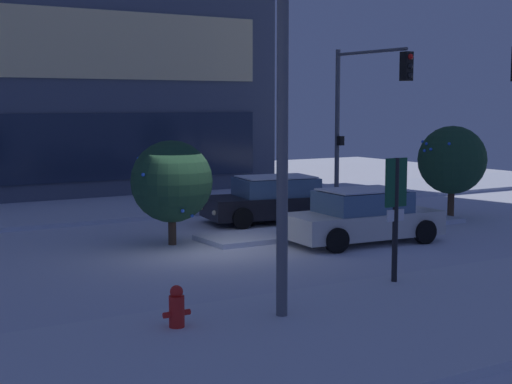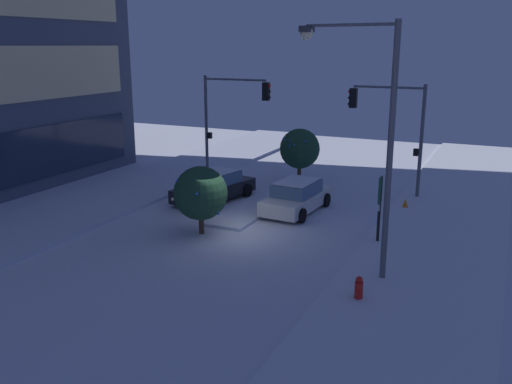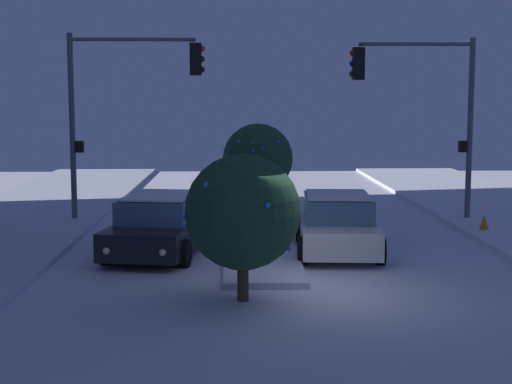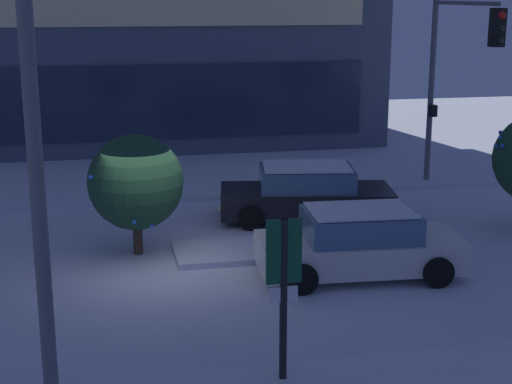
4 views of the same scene
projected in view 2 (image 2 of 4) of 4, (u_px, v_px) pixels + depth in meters
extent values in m
plane|color=silver|center=(228.00, 233.00, 23.03)|extent=(52.00, 52.00, 0.00)
cube|color=silver|center=(427.00, 263.00, 19.72)|extent=(52.00, 5.20, 0.14)
cube|color=silver|center=(79.00, 208.00, 26.31)|extent=(52.00, 5.20, 0.14)
cube|color=silver|center=(264.00, 202.00, 27.45)|extent=(9.00, 1.80, 0.14)
cube|color=silver|center=(297.00, 201.00, 25.93)|extent=(4.50, 2.13, 0.66)
cube|color=slate|center=(297.00, 188.00, 25.77)|extent=(2.47, 1.81, 0.60)
cube|color=white|center=(297.00, 181.00, 25.69)|extent=(2.29, 1.69, 0.04)
sphere|color=#F9E5B2|center=(304.00, 189.00, 28.10)|extent=(0.16, 0.16, 0.16)
sphere|color=#F9E5B2|center=(326.00, 192.00, 27.52)|extent=(0.16, 0.16, 0.16)
cylinder|color=black|center=(292.00, 195.00, 27.64)|extent=(0.67, 0.26, 0.66)
cylinder|color=black|center=(326.00, 200.00, 26.78)|extent=(0.67, 0.26, 0.66)
cylinder|color=black|center=(265.00, 210.00, 25.19)|extent=(0.67, 0.26, 0.66)
cylinder|color=black|center=(302.00, 215.00, 24.33)|extent=(0.67, 0.26, 0.66)
cube|color=black|center=(214.00, 190.00, 27.78)|extent=(4.88, 2.67, 0.66)
cube|color=slate|center=(214.00, 178.00, 27.62)|extent=(2.75, 2.12, 0.60)
cube|color=white|center=(214.00, 172.00, 27.54)|extent=(2.55, 1.98, 0.04)
sphere|color=#F9E5B2|center=(193.00, 203.00, 25.58)|extent=(0.16, 0.16, 0.16)
sphere|color=#F9E5B2|center=(173.00, 199.00, 26.30)|extent=(0.16, 0.16, 0.16)
cylinder|color=black|center=(210.00, 204.00, 26.09)|extent=(0.69, 0.33, 0.66)
cylinder|color=black|center=(179.00, 198.00, 27.15)|extent=(0.69, 0.33, 0.66)
cylinder|color=black|center=(247.00, 190.00, 28.51)|extent=(0.69, 0.33, 0.66)
cylinder|color=black|center=(218.00, 185.00, 29.57)|extent=(0.69, 0.33, 0.66)
cylinder|color=#565960|center=(421.00, 143.00, 27.47)|extent=(0.18, 0.18, 5.77)
cylinder|color=#565960|center=(389.00, 87.00, 27.51)|extent=(0.12, 3.56, 0.12)
cube|color=black|center=(353.00, 98.00, 28.39)|extent=(0.32, 0.36, 1.00)
sphere|color=red|center=(350.00, 92.00, 28.38)|extent=(0.20, 0.20, 0.20)
sphere|color=black|center=(350.00, 98.00, 28.47)|extent=(0.20, 0.20, 0.20)
sphere|color=black|center=(349.00, 104.00, 28.55)|extent=(0.20, 0.20, 0.20)
cube|color=black|center=(416.00, 152.00, 27.69)|extent=(0.20, 0.24, 0.36)
cylinder|color=#565960|center=(206.00, 126.00, 32.79)|extent=(0.18, 0.18, 5.92)
cylinder|color=#565960|center=(235.00, 80.00, 31.28)|extent=(0.12, 3.88, 0.12)
cube|color=black|center=(266.00, 91.00, 30.64)|extent=(0.32, 0.36, 1.00)
sphere|color=red|center=(269.00, 86.00, 30.48)|extent=(0.20, 0.20, 0.20)
sphere|color=black|center=(269.00, 92.00, 30.56)|extent=(0.20, 0.20, 0.20)
sphere|color=black|center=(269.00, 97.00, 30.65)|extent=(0.20, 0.20, 0.20)
cube|color=black|center=(210.00, 135.00, 32.84)|extent=(0.20, 0.24, 0.36)
cylinder|color=#565960|center=(390.00, 158.00, 17.30)|extent=(0.20, 0.20, 8.37)
cylinder|color=#565960|center=(350.00, 25.00, 17.05)|extent=(0.50, 3.03, 0.10)
cube|color=#333338|center=(307.00, 29.00, 17.87)|extent=(0.56, 0.36, 0.20)
sphere|color=#F9E5B2|center=(307.00, 33.00, 17.90)|extent=(0.44, 0.44, 0.44)
cylinder|color=red|center=(359.00, 292.00, 16.78)|extent=(0.26, 0.26, 0.67)
sphere|color=red|center=(359.00, 280.00, 16.67)|extent=(0.22, 0.22, 0.22)
cylinder|color=red|center=(357.00, 293.00, 16.61)|extent=(0.12, 0.10, 0.10)
cylinder|color=red|center=(360.00, 289.00, 16.93)|extent=(0.12, 0.10, 0.10)
cylinder|color=black|center=(379.00, 211.00, 21.43)|extent=(0.12, 0.12, 2.73)
cube|color=#144C2D|center=(380.00, 190.00, 21.20)|extent=(0.55, 0.07, 1.01)
cube|color=white|center=(379.00, 207.00, 21.38)|extent=(0.44, 0.06, 0.24)
cylinder|color=#473323|center=(299.00, 174.00, 31.32)|extent=(0.22, 0.22, 1.03)
sphere|color=#1E4228|center=(300.00, 149.00, 30.94)|extent=(2.26, 2.26, 2.26)
sphere|color=blue|center=(295.00, 145.00, 29.86)|extent=(0.10, 0.10, 0.10)
sphere|color=blue|center=(290.00, 146.00, 29.98)|extent=(0.10, 0.10, 0.10)
sphere|color=blue|center=(295.00, 161.00, 31.84)|extent=(0.10, 0.10, 0.10)
sphere|color=blue|center=(305.00, 141.00, 29.87)|extent=(0.10, 0.10, 0.10)
sphere|color=blue|center=(290.00, 141.00, 30.02)|extent=(0.10, 0.10, 0.10)
sphere|color=blue|center=(302.00, 158.00, 31.96)|extent=(0.10, 0.10, 0.10)
sphere|color=blue|center=(285.00, 139.00, 30.37)|extent=(0.10, 0.10, 0.10)
sphere|color=blue|center=(298.00, 148.00, 32.07)|extent=(0.10, 0.10, 0.10)
cylinder|color=#473323|center=(201.00, 224.00, 22.92)|extent=(0.22, 0.22, 0.79)
sphere|color=#1E4228|center=(201.00, 193.00, 22.57)|extent=(2.23, 2.23, 2.23)
sphere|color=blue|center=(176.00, 193.00, 22.90)|extent=(0.10, 0.10, 0.10)
sphere|color=blue|center=(180.00, 197.00, 23.16)|extent=(0.10, 0.10, 0.10)
sphere|color=blue|center=(177.00, 181.00, 22.11)|extent=(0.10, 0.10, 0.10)
sphere|color=blue|center=(192.00, 209.00, 23.37)|extent=(0.10, 0.10, 0.10)
sphere|color=blue|center=(218.00, 214.00, 22.79)|extent=(0.10, 0.10, 0.10)
sphere|color=blue|center=(197.00, 194.00, 21.44)|extent=(0.10, 0.10, 0.10)
sphere|color=blue|center=(218.00, 213.00, 22.30)|extent=(0.10, 0.10, 0.10)
sphere|color=blue|center=(206.00, 206.00, 23.54)|extent=(0.10, 0.10, 0.10)
cone|color=orange|center=(405.00, 204.00, 26.27)|extent=(0.36, 0.36, 0.55)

